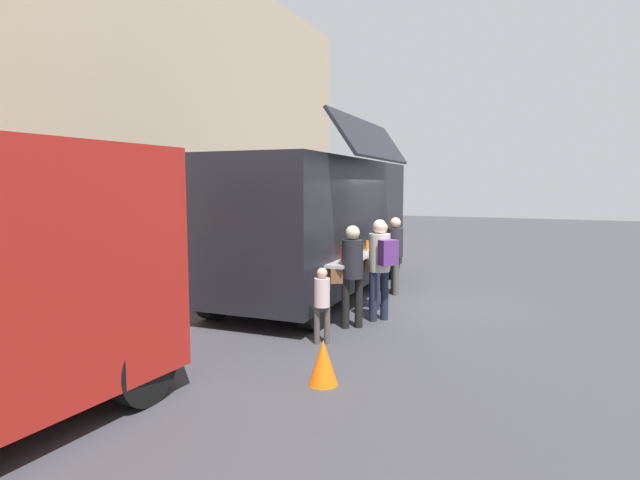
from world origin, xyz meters
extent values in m
plane|color=#38383D|center=(0.00, 0.00, 0.00)|extent=(60.00, 60.00, 0.00)
cube|color=#9E998E|center=(-4.19, 4.85, 0.07)|extent=(28.00, 1.60, 0.15)
cube|color=black|center=(-0.19, 2.25, 1.61)|extent=(6.65, 2.46, 2.62)
cube|color=black|center=(-0.79, 0.85, 3.26)|extent=(3.63, 0.73, 0.81)
cube|color=black|center=(-0.81, 1.18, 1.92)|extent=(3.43, 0.23, 1.18)
cube|color=#B7B7BC|center=(-0.80, 0.96, 1.05)|extent=(3.62, 0.49, 0.05)
cylinder|color=red|center=(-2.08, 0.92, 1.19)|extent=(0.08, 0.08, 0.24)
cylinder|color=red|center=(-1.58, 0.91, 1.19)|extent=(0.06, 0.06, 0.24)
cylinder|color=green|center=(-1.06, 0.99, 1.17)|extent=(0.07, 0.07, 0.20)
cylinder|color=orange|center=(-0.54, 1.01, 1.18)|extent=(0.06, 0.06, 0.22)
cylinder|color=red|center=(-0.04, 0.98, 1.17)|extent=(0.08, 0.08, 0.19)
cylinder|color=green|center=(0.46, 1.03, 1.20)|extent=(0.07, 0.07, 0.26)
cube|color=black|center=(3.04, 2.37, 2.08)|extent=(0.15, 1.88, 1.15)
cylinder|color=black|center=(2.36, 3.30, 0.45)|extent=(0.90, 0.28, 0.90)
cylinder|color=black|center=(2.43, 1.39, 0.45)|extent=(0.90, 0.28, 0.90)
cylinder|color=black|center=(-2.81, 3.10, 0.45)|extent=(0.90, 0.28, 0.90)
cylinder|color=black|center=(-2.74, 1.19, 0.45)|extent=(0.90, 0.28, 0.90)
cube|color=black|center=(-5.52, 2.69, 1.93)|extent=(0.19, 1.96, 1.00)
cylinder|color=black|center=(-6.01, 3.79, 0.42)|extent=(0.84, 0.26, 0.84)
cylinder|color=black|center=(-6.13, 1.65, 0.42)|extent=(0.84, 0.26, 0.84)
cone|color=orange|center=(-4.81, 0.09, 0.28)|extent=(0.36, 0.36, 0.55)
cylinder|color=#2B6139|center=(3.53, 4.55, 0.43)|extent=(0.60, 0.60, 0.87)
cylinder|color=#1E2535|center=(-0.97, 0.66, 0.42)|extent=(0.13, 0.13, 0.83)
cylinder|color=#1E2535|center=(-0.78, 0.56, 0.42)|extent=(0.13, 0.13, 0.83)
cylinder|color=silver|center=(-0.87, 0.61, 1.15)|extent=(0.35, 0.35, 0.63)
sphere|color=#DCAF7E|center=(-0.87, 0.61, 1.58)|extent=(0.23, 0.23, 0.23)
cube|color=brown|center=(-1.11, 0.74, 0.88)|extent=(0.25, 0.22, 0.24)
cylinder|color=#1E2136|center=(-1.81, 0.46, 0.44)|extent=(0.14, 0.14, 0.88)
cylinder|color=#1E2136|center=(-1.63, 0.30, 0.44)|extent=(0.14, 0.14, 0.88)
cylinder|color=beige|center=(-1.72, 0.38, 1.21)|extent=(0.36, 0.36, 0.67)
sphere|color=beige|center=(-1.72, 0.38, 1.67)|extent=(0.25, 0.25, 0.25)
cube|color=#592F74|center=(-1.90, 0.17, 1.25)|extent=(0.35, 0.34, 0.43)
cylinder|color=black|center=(-2.42, 0.73, 0.42)|extent=(0.13, 0.13, 0.85)
cylinder|color=black|center=(-2.29, 0.55, 0.42)|extent=(0.13, 0.13, 0.85)
cylinder|color=#222127|center=(-2.36, 0.64, 1.17)|extent=(0.35, 0.35, 0.64)
sphere|color=beige|center=(-2.36, 0.64, 1.61)|extent=(0.24, 0.24, 0.24)
cube|color=brown|center=(-2.52, 0.87, 0.90)|extent=(0.24, 0.25, 0.25)
cylinder|color=#4A4A44|center=(0.47, 0.69, 0.42)|extent=(0.13, 0.13, 0.83)
cylinder|color=#4A4A44|center=(0.66, 0.80, 0.42)|extent=(0.13, 0.13, 0.83)
cylinder|color=#252128|center=(0.57, 0.74, 1.14)|extent=(0.34, 0.34, 0.63)
sphere|color=#E0A186|center=(0.57, 0.74, 1.57)|extent=(0.23, 0.23, 0.23)
cylinder|color=#4B4844|center=(-3.39, 0.81, 0.29)|extent=(0.09, 0.09, 0.57)
cylinder|color=#4B4844|center=(-3.33, 0.68, 0.29)|extent=(0.09, 0.09, 0.57)
cylinder|color=beige|center=(-3.36, 0.75, 0.79)|extent=(0.24, 0.24, 0.43)
sphere|color=#D8A483|center=(-3.36, 0.75, 1.08)|extent=(0.16, 0.16, 0.16)
camera|label=1|loc=(-10.22, -2.31, 2.37)|focal=28.65mm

